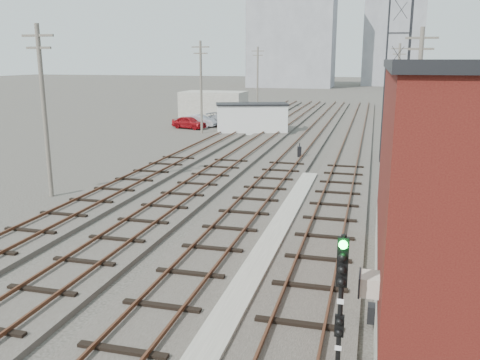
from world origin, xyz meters
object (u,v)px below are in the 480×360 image
(car_red, at_px, (189,122))
(car_grey, at_px, (228,120))
(switch_stand, at_px, (299,152))
(site_trailer, at_px, (252,118))
(signal_mast, at_px, (340,305))
(car_silver, at_px, (199,121))

(car_red, distance_m, car_grey, 4.50)
(switch_stand, distance_m, car_red, 19.85)
(car_red, bearing_deg, site_trailer, -85.99)
(signal_mast, distance_m, car_silver, 46.42)
(signal_mast, height_order, site_trailer, signal_mast)
(switch_stand, xyz_separation_m, car_grey, (-10.29, 16.82, 0.18))
(switch_stand, bearing_deg, car_grey, 102.70)
(site_trailer, height_order, car_silver, site_trailer)
(car_red, bearing_deg, switch_stand, -118.82)
(site_trailer, height_order, car_red, site_trailer)
(signal_mast, bearing_deg, car_grey, 109.04)
(car_silver, bearing_deg, signal_mast, -148.81)
(signal_mast, bearing_deg, car_red, 114.53)
(switch_stand, bearing_deg, site_trailer, 99.14)
(switch_stand, bearing_deg, signal_mast, -98.70)
(switch_stand, xyz_separation_m, site_trailer, (-6.63, 12.52, 0.96))
(signal_mast, distance_m, switch_stand, 27.15)
(switch_stand, distance_m, site_trailer, 14.20)
(switch_stand, xyz_separation_m, car_red, (-13.92, 14.16, 0.12))
(switch_stand, relative_size, car_grey, 0.23)
(signal_mast, distance_m, site_trailer, 40.83)
(site_trailer, bearing_deg, car_grey, 112.25)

